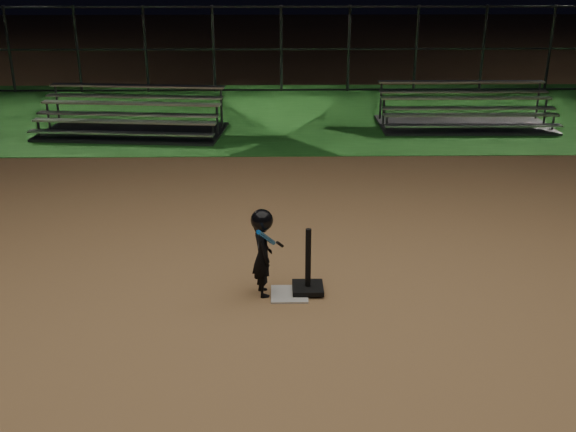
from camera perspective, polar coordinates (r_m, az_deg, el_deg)
The scene contains 8 objects.
ground at distance 8.31m, azimuth 0.11°, elevation -6.70°, with size 80.00×80.00×0.00m, color #A5784A.
grass_strip at distance 17.77m, azimuth -0.49°, elevation 8.68°, with size 60.00×8.00×0.01m, color #1E5D1E.
home_plate at distance 8.31m, azimuth 0.11°, elevation -6.63°, with size 0.45×0.45×0.02m, color beige.
batting_tee at distance 8.31m, azimuth 1.69°, elevation -5.34°, with size 0.38×0.38×0.82m.
child_batter at distance 8.09m, azimuth -2.17°, elevation -2.90°, with size 0.42×0.59×1.11m.
bleacher_left at distance 16.07m, azimuth -13.05°, elevation 7.51°, with size 4.33×2.43×1.02m.
bleacher_right at distance 16.88m, azimuth 14.69°, elevation 8.00°, with size 4.06×2.00×0.99m.
backstop_fence at distance 20.50m, azimuth -0.57°, elevation 13.93°, with size 20.08×0.08×2.50m.
Camera 1 is at (-0.14, -7.33, 3.91)m, focal length 42.04 mm.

